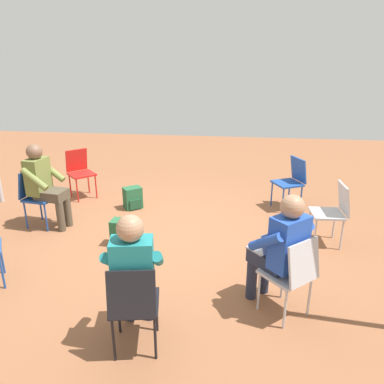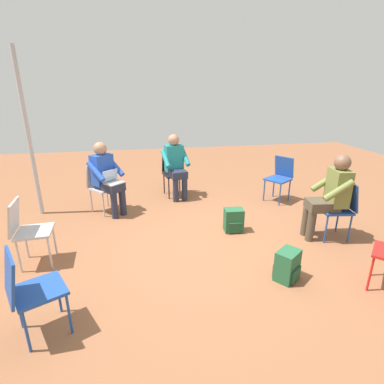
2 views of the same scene
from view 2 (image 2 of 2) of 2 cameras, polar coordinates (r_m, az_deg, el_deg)
name	(u,v)px [view 2 (image 2 of 2)]	position (r m, az deg, el deg)	size (l,w,h in m)	color
ground_plane	(207,244)	(4.30, 2.81, -9.87)	(14.00, 14.00, 0.00)	brown
chair_northwest	(280,176)	(5.97, 16.44, 3.02)	(0.57, 0.58, 0.85)	#1E4799
chair_north	(340,206)	(4.77, 26.38, -2.36)	(0.45, 0.49, 0.85)	#1E4799
chair_south	(27,228)	(4.14, -28.93, -5.99)	(0.43, 0.46, 0.85)	#B7B7BC
chair_southeast	(29,288)	(3.00, -28.63, -15.71)	(0.55, 0.57, 0.85)	#1E4799
chair_west	(173,171)	(6.07, -3.62, 4.07)	(0.50, 0.47, 0.85)	black
chair_southwest	(101,184)	(5.46, -16.90, 1.46)	(0.59, 0.58, 0.85)	#B7B7BC
person_with_laptop	(106,175)	(5.27, -16.01, 3.16)	(0.64, 0.63, 1.24)	#23283D
person_in_olive	(331,193)	(4.63, 24.93, -0.15)	(0.54, 0.56, 1.24)	#4C4233
person_in_teal	(175,163)	(5.86, -3.17, 5.53)	(0.56, 0.55, 1.24)	#23283D
backpack_near_laptop_user	(234,221)	(4.63, 7.92, -5.58)	(0.27, 0.30, 0.36)	#235B38
backpack_by_empty_chair	(287,267)	(3.69, 17.65, -13.43)	(0.33, 0.34, 0.36)	#235B38
tent_pole_far	(28,136)	(5.56, -28.71, 9.31)	(0.07, 0.07, 2.70)	#B2B2B7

